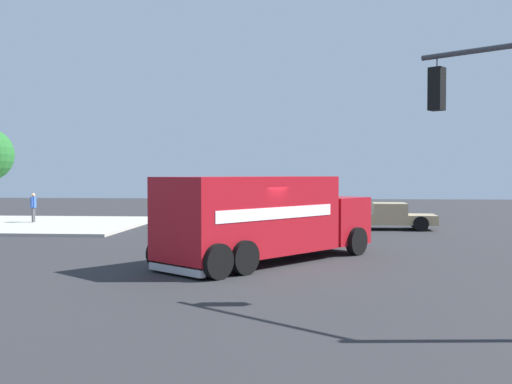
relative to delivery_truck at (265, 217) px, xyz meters
name	(u,v)px	position (x,y,z in m)	size (l,w,h in m)	color
ground_plane	(250,264)	(0.44, -0.46, -1.48)	(100.00, 100.00, 0.00)	#2B2B2D
sidewalk_corner_near	(41,224)	(-12.59, -13.49, -1.41)	(11.22, 11.22, 0.14)	#B2ADA0
delivery_truck	(265,217)	(0.00, 0.00, 0.00)	(8.08, 7.17, 2.82)	#AD141E
pickup_tan	(386,215)	(-12.13, 5.47, -0.75)	(2.42, 5.28, 1.38)	tan
pedestrian_near_corner	(33,206)	(-13.24, -14.23, -0.39)	(0.53, 0.24, 1.67)	#4C4C51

